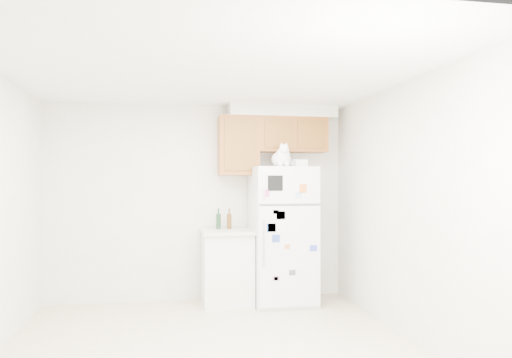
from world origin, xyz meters
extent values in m
cube|color=beige|center=(0.00, 0.00, -0.01)|extent=(3.80, 4.00, 0.01)
cube|color=white|center=(0.00, 2.00, 1.25)|extent=(3.80, 0.04, 2.50)
cube|color=white|center=(0.00, -2.00, 1.25)|extent=(3.80, 0.04, 2.50)
cube|color=white|center=(1.90, 0.00, 1.25)|extent=(0.04, 4.00, 2.50)
cube|color=white|center=(0.00, 0.00, 2.50)|extent=(3.80, 4.00, 0.04)
cube|color=#A04D23|center=(1.20, 1.82, 2.12)|extent=(0.90, 0.33, 0.45)
cube|color=#A04D23|center=(0.50, 1.82, 1.98)|extent=(0.50, 0.33, 0.75)
cube|color=silver|center=(1.07, 1.83, 2.42)|extent=(1.40, 0.37, 0.15)
cube|color=white|center=(1.03, 1.62, 0.85)|extent=(0.76, 0.72, 1.70)
cube|color=white|center=(1.03, 1.25, 1.48)|extent=(0.74, 0.03, 0.44)
cube|color=white|center=(1.03, 1.25, 0.64)|extent=(0.74, 0.03, 1.19)
cube|color=#59595B|center=(1.03, 1.25, 1.25)|extent=(0.74, 0.03, 0.02)
cylinder|color=silver|center=(0.71, 1.22, 1.47)|extent=(0.02, 0.02, 0.32)
cylinder|color=silver|center=(0.71, 1.22, 0.80)|extent=(0.02, 0.02, 0.55)
cube|color=black|center=(0.85, 1.23, 1.50)|extent=(0.18, 0.00, 0.18)
cube|color=white|center=(0.87, 1.23, 1.05)|extent=(0.22, 0.00, 0.28)
cube|color=#2E49A3|center=(0.85, 1.23, 0.85)|extent=(0.09, 0.00, 0.09)
cube|color=#93AFD0|center=(1.13, 1.23, 1.36)|extent=(0.07, 0.00, 0.07)
cube|color=#BD87A2|center=(0.86, 1.23, 0.39)|extent=(0.08, 0.00, 0.05)
cube|color=orange|center=(0.85, 1.23, 1.16)|extent=(0.07, 0.00, 0.05)
cube|color=#234A8D|center=(0.80, 1.23, 0.98)|extent=(0.11, 0.00, 0.10)
cube|color=silver|center=(0.86, 1.23, 0.35)|extent=(0.05, 0.00, 0.11)
cube|color=silver|center=(1.05, 1.23, 1.18)|extent=(0.09, 0.00, 0.07)
cube|color=#D2549E|center=(0.74, 1.23, 1.38)|extent=(0.07, 0.00, 0.09)
cube|color=#CC713F|center=(0.99, 1.23, 0.75)|extent=(0.07, 0.00, 0.05)
cube|color=#47494C|center=(1.05, 1.23, 0.45)|extent=(0.08, 0.00, 0.06)
cube|color=#364BBF|center=(1.31, 1.23, 0.73)|extent=(0.09, 0.00, 0.07)
cube|color=#C9813E|center=(0.91, 1.23, 1.12)|extent=(0.11, 0.00, 0.10)
cube|color=orange|center=(1.18, 1.23, 1.44)|extent=(0.09, 0.00, 0.10)
cube|color=white|center=(0.34, 1.68, 0.44)|extent=(0.60, 0.60, 0.88)
cube|color=silver|center=(0.34, 1.66, 0.90)|extent=(0.64, 0.64, 0.04)
ellipsoid|color=white|center=(0.99, 1.52, 1.79)|extent=(0.23, 0.31, 0.20)
ellipsoid|color=white|center=(0.99, 1.43, 1.84)|extent=(0.17, 0.14, 0.19)
sphere|color=white|center=(0.99, 1.38, 1.91)|extent=(0.12, 0.12, 0.12)
cone|color=white|center=(0.96, 1.38, 1.97)|extent=(0.04, 0.04, 0.04)
cone|color=white|center=(1.02, 1.38, 1.97)|extent=(0.04, 0.04, 0.04)
cone|color=#D88C8C|center=(0.96, 1.37, 1.96)|extent=(0.02, 0.02, 0.03)
cone|color=#D88C8C|center=(1.02, 1.37, 1.96)|extent=(0.02, 0.02, 0.03)
sphere|color=white|center=(0.99, 1.33, 1.89)|extent=(0.05, 0.05, 0.05)
sphere|color=white|center=(0.95, 1.39, 1.73)|extent=(0.06, 0.06, 0.06)
sphere|color=white|center=(1.03, 1.39, 1.73)|extent=(0.06, 0.06, 0.06)
cylinder|color=white|center=(1.09, 1.63, 1.73)|extent=(0.14, 0.20, 0.07)
cube|color=white|center=(1.20, 1.64, 1.75)|extent=(0.22, 0.19, 0.10)
cube|color=white|center=(1.26, 1.53, 1.74)|extent=(0.17, 0.15, 0.09)
camera|label=1|loc=(-0.45, -4.46, 1.51)|focal=35.00mm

